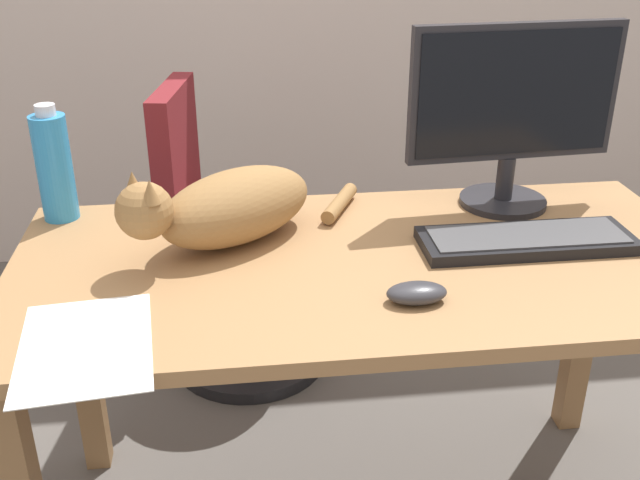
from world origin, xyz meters
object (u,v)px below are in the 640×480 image
object	(u,v)px
computer_mouse	(417,293)
water_bottle	(54,166)
monitor	(513,110)
cat	(228,207)
keyboard	(526,240)
office_chair	(229,254)

from	to	relation	value
computer_mouse	water_bottle	world-z (taller)	water_bottle
monitor	cat	world-z (taller)	monitor
keyboard	cat	world-z (taller)	cat
keyboard	cat	bearing A→B (deg)	171.25
office_chair	keyboard	size ratio (longest dim) A/B	2.02
computer_mouse	office_chair	bearing A→B (deg)	110.57
computer_mouse	water_bottle	bearing A→B (deg)	146.46
monitor	keyboard	xyz separation A→B (m)	(-0.03, -0.22, -0.21)
monitor	computer_mouse	distance (m)	0.56
water_bottle	computer_mouse	bearing A→B (deg)	-33.54
monitor	keyboard	size ratio (longest dim) A/B	1.09
keyboard	computer_mouse	world-z (taller)	computer_mouse
office_chair	keyboard	bearing A→B (deg)	-48.85
office_chair	monitor	size ratio (longest dim) A/B	1.85
office_chair	water_bottle	distance (m)	0.73
monitor	computer_mouse	world-z (taller)	monitor
office_chair	computer_mouse	size ratio (longest dim) A/B	8.08
cat	computer_mouse	size ratio (longest dim) A/B	4.67
computer_mouse	water_bottle	distance (m)	0.85
office_chair	monitor	world-z (taller)	monitor
keyboard	cat	xyz separation A→B (m)	(-0.61, 0.09, 0.07)
cat	computer_mouse	world-z (taller)	cat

